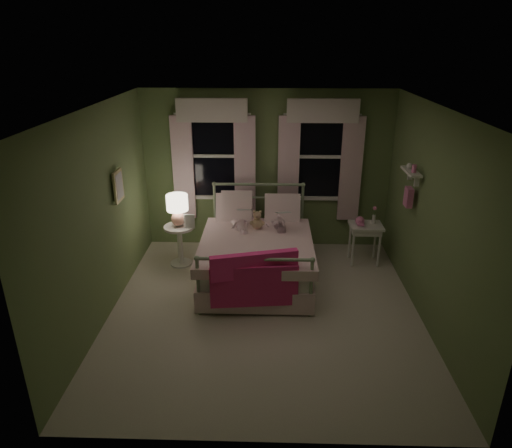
{
  "coord_description": "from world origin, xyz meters",
  "views": [
    {
      "loc": [
        0.05,
        -5.1,
        3.33
      ],
      "look_at": [
        -0.13,
        0.55,
        1.0
      ],
      "focal_mm": 32.0,
      "sensor_mm": 36.0,
      "label": 1
    }
  ],
  "objects_px": {
    "child_right": "(276,210)",
    "child_left": "(239,206)",
    "bed": "(256,255)",
    "nightstand_left": "(180,240)",
    "teddy_bear": "(257,221)",
    "table_lamp": "(177,207)",
    "nightstand_right": "(366,230)"
  },
  "relations": [
    {
      "from": "nightstand_left",
      "to": "nightstand_right",
      "type": "relative_size",
      "value": 1.02
    },
    {
      "from": "child_left",
      "to": "teddy_bear",
      "type": "relative_size",
      "value": 2.67
    },
    {
      "from": "nightstand_right",
      "to": "teddy_bear",
      "type": "bearing_deg",
      "value": -170.91
    },
    {
      "from": "nightstand_right",
      "to": "nightstand_left",
      "type": "bearing_deg",
      "value": -177.07
    },
    {
      "from": "child_left",
      "to": "table_lamp",
      "type": "bearing_deg",
      "value": -11.2
    },
    {
      "from": "bed",
      "to": "child_left",
      "type": "height_order",
      "value": "child_left"
    },
    {
      "from": "child_left",
      "to": "table_lamp",
      "type": "height_order",
      "value": "child_left"
    },
    {
      "from": "nightstand_left",
      "to": "teddy_bear",
      "type": "bearing_deg",
      "value": -5.7
    },
    {
      "from": "child_left",
      "to": "table_lamp",
      "type": "distance_m",
      "value": 0.92
    },
    {
      "from": "nightstand_left",
      "to": "nightstand_right",
      "type": "xyz_separation_m",
      "value": [
        2.87,
        0.15,
        0.13
      ]
    },
    {
      "from": "teddy_bear",
      "to": "nightstand_left",
      "type": "xyz_separation_m",
      "value": [
        -1.2,
        0.12,
        -0.37
      ]
    },
    {
      "from": "teddy_bear",
      "to": "table_lamp",
      "type": "bearing_deg",
      "value": 174.3
    },
    {
      "from": "teddy_bear",
      "to": "nightstand_left",
      "type": "bearing_deg",
      "value": 174.3
    },
    {
      "from": "table_lamp",
      "to": "nightstand_right",
      "type": "bearing_deg",
      "value": 2.93
    },
    {
      "from": "child_left",
      "to": "nightstand_left",
      "type": "distance_m",
      "value": 1.08
    },
    {
      "from": "child_right",
      "to": "child_left",
      "type": "bearing_deg",
      "value": -13.17
    },
    {
      "from": "child_left",
      "to": "bed",
      "type": "bearing_deg",
      "value": 108.81
    },
    {
      "from": "teddy_bear",
      "to": "table_lamp",
      "type": "distance_m",
      "value": 1.22
    },
    {
      "from": "nightstand_left",
      "to": "nightstand_right",
      "type": "height_order",
      "value": "same"
    },
    {
      "from": "bed",
      "to": "child_left",
      "type": "bearing_deg",
      "value": 122.39
    },
    {
      "from": "child_left",
      "to": "nightstand_right",
      "type": "relative_size",
      "value": 1.25
    },
    {
      "from": "nightstand_left",
      "to": "table_lamp",
      "type": "height_order",
      "value": "table_lamp"
    },
    {
      "from": "child_right",
      "to": "table_lamp",
      "type": "xyz_separation_m",
      "value": [
        -1.48,
        -0.04,
        0.05
      ]
    },
    {
      "from": "nightstand_left",
      "to": "nightstand_right",
      "type": "bearing_deg",
      "value": 2.93
    },
    {
      "from": "bed",
      "to": "table_lamp",
      "type": "height_order",
      "value": "bed"
    },
    {
      "from": "table_lamp",
      "to": "bed",
      "type": "bearing_deg",
      "value": -18.23
    },
    {
      "from": "teddy_bear",
      "to": "child_right",
      "type": "bearing_deg",
      "value": 29.5
    },
    {
      "from": "bed",
      "to": "child_left",
      "type": "relative_size",
      "value": 2.53
    },
    {
      "from": "bed",
      "to": "child_right",
      "type": "distance_m",
      "value": 0.74
    },
    {
      "from": "nightstand_right",
      "to": "table_lamp",
      "type": "bearing_deg",
      "value": -177.07
    },
    {
      "from": "child_right",
      "to": "nightstand_left",
      "type": "height_order",
      "value": "child_right"
    },
    {
      "from": "child_left",
      "to": "teddy_bear",
      "type": "bearing_deg",
      "value": 136.92
    }
  ]
}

